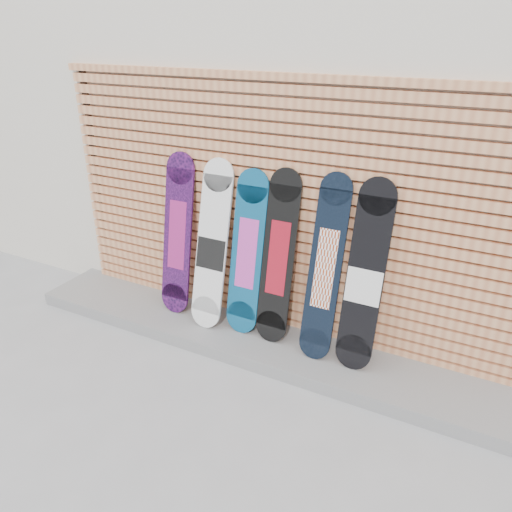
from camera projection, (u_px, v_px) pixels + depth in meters
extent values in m
plane|color=gray|center=(238.00, 398.00, 3.85)|extent=(80.00, 80.00, 0.00)
cube|color=beige|center=(423.00, 103.00, 5.70)|extent=(12.00, 5.00, 3.60)
cube|color=slate|center=(260.00, 341.00, 4.43)|extent=(4.60, 0.70, 0.12)
cube|color=#C97F53|center=(275.00, 318.00, 4.63)|extent=(4.20, 0.05, 0.08)
cube|color=#C97F53|center=(275.00, 309.00, 4.59)|extent=(4.20, 0.05, 0.08)
cube|color=#C97F53|center=(275.00, 300.00, 4.55)|extent=(4.20, 0.05, 0.07)
cube|color=#C97F53|center=(275.00, 291.00, 4.51)|extent=(4.20, 0.05, 0.07)
cube|color=#C97F53|center=(275.00, 281.00, 4.47)|extent=(4.20, 0.05, 0.07)
cube|color=#C97F53|center=(275.00, 272.00, 4.43)|extent=(4.20, 0.05, 0.07)
cube|color=#C97F53|center=(276.00, 262.00, 4.39)|extent=(4.20, 0.05, 0.07)
cube|color=#C97F53|center=(276.00, 252.00, 4.35)|extent=(4.20, 0.05, 0.07)
cube|color=#C97F53|center=(276.00, 242.00, 4.31)|extent=(4.20, 0.05, 0.07)
cube|color=#C97F53|center=(276.00, 231.00, 4.27)|extent=(4.20, 0.05, 0.08)
cube|color=#C97F53|center=(276.00, 221.00, 4.23)|extent=(4.20, 0.05, 0.08)
cube|color=#C97F53|center=(277.00, 210.00, 4.18)|extent=(4.20, 0.05, 0.08)
cube|color=#C97F53|center=(277.00, 199.00, 4.14)|extent=(4.20, 0.05, 0.08)
cube|color=#C97F53|center=(277.00, 188.00, 4.10)|extent=(4.20, 0.05, 0.08)
cube|color=#C97F53|center=(277.00, 176.00, 4.06)|extent=(4.20, 0.05, 0.08)
cube|color=#C97F53|center=(277.00, 164.00, 4.02)|extent=(4.20, 0.05, 0.08)
cube|color=#C97F53|center=(278.00, 152.00, 3.98)|extent=(4.20, 0.05, 0.08)
cube|color=#C97F53|center=(278.00, 140.00, 3.94)|extent=(4.20, 0.05, 0.08)
cube|color=#C97F53|center=(278.00, 128.00, 3.90)|extent=(4.20, 0.05, 0.08)
cube|color=#C97F53|center=(278.00, 115.00, 3.86)|extent=(4.20, 0.05, 0.08)
cube|color=#C97F53|center=(279.00, 102.00, 3.82)|extent=(4.20, 0.05, 0.08)
cube|color=#C97F53|center=(279.00, 89.00, 3.78)|extent=(4.20, 0.05, 0.08)
cube|color=black|center=(99.00, 186.00, 5.09)|extent=(0.06, 0.04, 2.23)
cube|color=#C97F53|center=(279.00, 76.00, 3.74)|extent=(4.26, 0.07, 0.06)
cube|color=black|center=(178.00, 235.00, 4.57)|extent=(0.29, 0.25, 1.21)
cylinder|color=black|center=(175.00, 298.00, 4.73)|extent=(0.29, 0.08, 0.29)
cylinder|color=black|center=(181.00, 168.00, 4.41)|extent=(0.29, 0.08, 0.29)
cube|color=#981E6B|center=(178.00, 235.00, 4.57)|extent=(0.18, 0.14, 0.63)
cube|color=white|center=(212.00, 245.00, 4.37)|extent=(0.29, 0.32, 1.20)
cylinder|color=white|center=(206.00, 312.00, 4.50)|extent=(0.29, 0.09, 0.29)
cylinder|color=white|center=(219.00, 175.00, 4.24)|extent=(0.29, 0.09, 0.29)
cube|color=black|center=(211.00, 254.00, 4.38)|extent=(0.28, 0.09, 0.27)
cube|color=navy|center=(247.00, 254.00, 4.27)|extent=(0.29, 0.25, 1.14)
cylinder|color=navy|center=(241.00, 317.00, 4.42)|extent=(0.29, 0.08, 0.29)
cylinder|color=navy|center=(253.00, 186.00, 4.13)|extent=(0.29, 0.08, 0.29)
cube|color=#D54BB9|center=(247.00, 254.00, 4.27)|extent=(0.18, 0.15, 0.61)
cube|color=black|center=(278.00, 258.00, 4.14)|extent=(0.28, 0.26, 1.20)
cylinder|color=black|center=(271.00, 326.00, 4.29)|extent=(0.28, 0.08, 0.28)
cylinder|color=black|center=(286.00, 185.00, 3.98)|extent=(0.28, 0.08, 0.28)
cube|color=maroon|center=(278.00, 258.00, 4.14)|extent=(0.17, 0.15, 0.62)
cube|color=black|center=(325.00, 269.00, 3.94)|extent=(0.26, 0.31, 1.24)
cylinder|color=black|center=(315.00, 343.00, 4.08)|extent=(0.26, 0.08, 0.26)
cylinder|color=black|center=(337.00, 189.00, 3.79)|extent=(0.26, 0.08, 0.26)
cube|color=white|center=(325.00, 269.00, 3.94)|extent=(0.16, 0.17, 0.63)
cube|color=black|center=(365.00, 277.00, 3.81)|extent=(0.29, 0.29, 1.22)
cylinder|color=black|center=(353.00, 352.00, 3.95)|extent=(0.29, 0.09, 0.29)
cylinder|color=black|center=(378.00, 196.00, 3.66)|extent=(0.29, 0.09, 0.29)
cube|color=silver|center=(364.00, 286.00, 3.82)|extent=(0.28, 0.09, 0.27)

